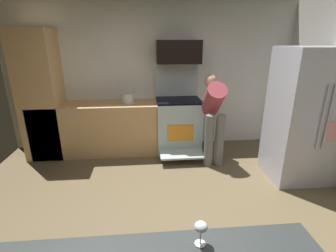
{
  "coord_description": "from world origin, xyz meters",
  "views": [
    {
      "loc": [
        -0.18,
        -2.25,
        1.95
      ],
      "look_at": [
        0.05,
        0.3,
        1.05
      ],
      "focal_mm": 26.7,
      "sensor_mm": 36.0,
      "label": 1
    }
  ],
  "objects_px": {
    "microwave": "(178,52)",
    "stock_pot": "(128,98)",
    "refrigerator": "(306,116)",
    "person_cook": "(213,113)",
    "oven_range": "(178,123)",
    "wine_glass_mid": "(201,228)"
  },
  "relations": [
    {
      "from": "microwave",
      "to": "stock_pot",
      "type": "distance_m",
      "value": 1.16
    },
    {
      "from": "microwave",
      "to": "refrigerator",
      "type": "bearing_deg",
      "value": -35.8
    },
    {
      "from": "person_cook",
      "to": "wine_glass_mid",
      "type": "relative_size",
      "value": 9.68
    },
    {
      "from": "microwave",
      "to": "person_cook",
      "type": "bearing_deg",
      "value": -50.81
    },
    {
      "from": "microwave",
      "to": "refrigerator",
      "type": "height_order",
      "value": "microwave"
    },
    {
      "from": "refrigerator",
      "to": "microwave",
      "type": "bearing_deg",
      "value": 144.2
    },
    {
      "from": "refrigerator",
      "to": "person_cook",
      "type": "xyz_separation_m",
      "value": [
        -1.15,
        0.58,
        -0.09
      ]
    },
    {
      "from": "oven_range",
      "to": "wine_glass_mid",
      "type": "bearing_deg",
      "value": -95.31
    },
    {
      "from": "oven_range",
      "to": "wine_glass_mid",
      "type": "relative_size",
      "value": 10.72
    },
    {
      "from": "oven_range",
      "to": "wine_glass_mid",
      "type": "distance_m",
      "value": 3.23
    },
    {
      "from": "oven_range",
      "to": "stock_pot",
      "type": "height_order",
      "value": "oven_range"
    },
    {
      "from": "oven_range",
      "to": "person_cook",
      "type": "distance_m",
      "value": 0.78
    },
    {
      "from": "person_cook",
      "to": "wine_glass_mid",
      "type": "distance_m",
      "value": 2.79
    },
    {
      "from": "refrigerator",
      "to": "wine_glass_mid",
      "type": "xyz_separation_m",
      "value": [
        -1.94,
        -2.08,
        0.08
      ]
    },
    {
      "from": "person_cook",
      "to": "stock_pot",
      "type": "height_order",
      "value": "person_cook"
    },
    {
      "from": "microwave",
      "to": "refrigerator",
      "type": "xyz_separation_m",
      "value": [
        1.64,
        -1.19,
        -0.81
      ]
    },
    {
      "from": "person_cook",
      "to": "refrigerator",
      "type": "bearing_deg",
      "value": -26.83
    },
    {
      "from": "oven_range",
      "to": "person_cook",
      "type": "relative_size",
      "value": 1.11
    },
    {
      "from": "oven_range",
      "to": "refrigerator",
      "type": "xyz_separation_m",
      "value": [
        1.64,
        -1.09,
        0.42
      ]
    },
    {
      "from": "wine_glass_mid",
      "to": "refrigerator",
      "type": "bearing_deg",
      "value": 47.07
    },
    {
      "from": "microwave",
      "to": "stock_pot",
      "type": "height_order",
      "value": "microwave"
    },
    {
      "from": "microwave",
      "to": "stock_pot",
      "type": "xyz_separation_m",
      "value": [
        -0.88,
        -0.08,
        -0.75
      ]
    }
  ]
}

